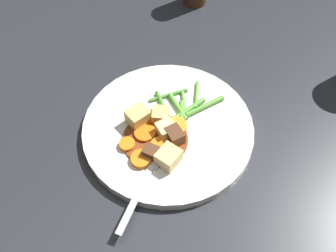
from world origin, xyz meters
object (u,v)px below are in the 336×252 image
Objects in this scene: potato_chunk_1 at (163,114)px; potato_chunk_3 at (168,157)px; potato_chunk_2 at (166,130)px; meat_chunk_0 at (175,136)px; carrot_slice_4 at (145,133)px; carrot_slice_0 at (141,159)px; carrot_slice_1 at (151,117)px; dinner_plate at (168,129)px; carrot_slice_3 at (160,146)px; carrot_slice_6 at (161,156)px; potato_chunk_0 at (138,117)px; carrot_slice_5 at (127,144)px; carrot_slice_2 at (177,126)px; meat_chunk_1 at (152,153)px; fork at (145,179)px.

potato_chunk_3 is at bearing 54.49° from potato_chunk_1.
potato_chunk_2 is 0.97× the size of meat_chunk_0.
carrot_slice_4 is 0.04m from potato_chunk_2.
potato_chunk_1 is at bearing -153.35° from carrot_slice_0.
carrot_slice_1 is 0.71× the size of potato_chunk_3.
carrot_slice_3 reaches higher than dinner_plate.
potato_chunk_2 is at bearing -143.04° from carrot_slice_6.
potato_chunk_0 is at bearing -27.06° from carrot_slice_1.
potato_chunk_3 is at bearing 48.50° from dinner_plate.
carrot_slice_3 is at bearing 90.85° from carrot_slice_4.
carrot_slice_5 is at bearing -10.87° from dinner_plate.
dinner_plate is 10.02× the size of potato_chunk_2.
meat_chunk_0 is at bearing 39.70° from carrot_slice_2.
carrot_slice_0 is 0.02m from meat_chunk_1.
fork is (0.08, 0.04, -0.01)m from potato_chunk_2.
potato_chunk_3 is at bearing 77.03° from carrot_slice_3.
potato_chunk_0 reaches higher than potato_chunk_3.
potato_chunk_3 is 0.05m from fork.
carrot_slice_0 is at bearing -14.37° from meat_chunk_1.
carrot_slice_6 is 0.05m from fork.
carrot_slice_4 is at bearing -41.10° from potato_chunk_2.
carrot_slice_4 is at bearing 72.82° from potato_chunk_0.
carrot_slice_0 and carrot_slice_2 have the same top height.
carrot_slice_5 is at bearing -64.42° from carrot_slice_6.
carrot_slice_5 is 0.05m from potato_chunk_0.
fork reaches higher than dinner_plate.
carrot_slice_3 reaches higher than carrot_slice_4.
carrot_slice_3 reaches higher than carrot_slice_0.
dinner_plate is 0.06m from potato_chunk_0.
potato_chunk_0 reaches higher than fork.
carrot_slice_2 is 0.07m from potato_chunk_0.
carrot_slice_0 is (0.08, 0.02, 0.01)m from dinner_plate.
carrot_slice_0 is 0.95× the size of carrot_slice_2.
carrot_slice_1 is 0.86× the size of potato_chunk_2.
carrot_slice_5 is 0.07m from potato_chunk_3.
carrot_slice_2 is at bearing 127.22° from potato_chunk_0.
meat_chunk_0 is at bearing 170.63° from carrot_slice_3.
carrot_slice_2 is 0.03m from meat_chunk_0.
potato_chunk_0 reaches higher than carrot_slice_6.
potato_chunk_3 is at bearing 116.13° from meat_chunk_1.
fork is at bearing 55.74° from potato_chunk_0.
carrot_slice_6 is at bearing 60.48° from carrot_slice_1.
carrot_slice_6 is at bearing 147.02° from carrot_slice_0.
dinner_plate is 11.23× the size of carrot_slice_5.
carrot_slice_2 is 0.11m from fork.
fork is at bearing 15.79° from meat_chunk_0.
dinner_plate is at bearing 169.13° from carrot_slice_5.
carrot_slice_6 is at bearing 36.96° from potato_chunk_2.
potato_chunk_0 is 1.41× the size of meat_chunk_1.
carrot_slice_1 is at bearing -149.14° from carrot_slice_4.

